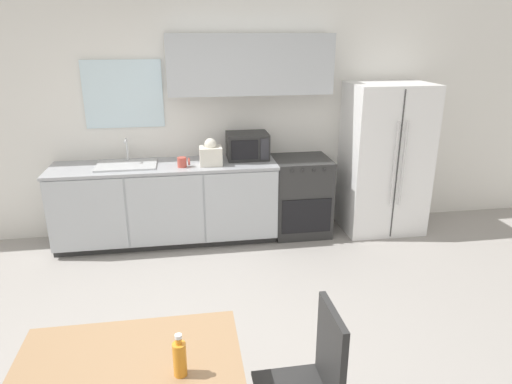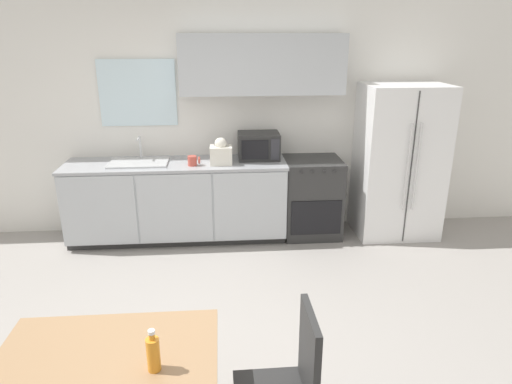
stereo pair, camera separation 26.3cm
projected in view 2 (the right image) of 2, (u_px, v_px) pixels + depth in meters
ground_plane at (196, 357)px, 3.30m from camera, size 12.00×12.00×0.00m
wall_back at (209, 107)px, 5.09m from camera, size 12.00×0.38×2.70m
kitchen_counter at (178, 201)px, 5.09m from camera, size 2.40×0.64×0.89m
oven_range at (311, 197)px, 5.22m from camera, size 0.64×0.61×0.89m
refrigerator at (399, 162)px, 5.12m from camera, size 0.90×0.70×1.71m
kitchen_sink at (139, 162)px, 4.92m from camera, size 0.62×0.41×0.26m
microwave at (259, 146)px, 5.06m from camera, size 0.45×0.36×0.29m
coffee_mug at (193, 161)px, 4.82m from camera, size 0.13×0.10×0.10m
grocery_bag_0 at (221, 153)px, 4.86m from camera, size 0.23×0.20×0.29m
dining_table at (108, 377)px, 2.25m from camera, size 1.09×0.74×0.73m
dining_chair_side at (292, 380)px, 2.34m from camera, size 0.40×0.40×0.93m
drink_bottle at (153, 353)px, 2.11m from camera, size 0.06×0.06×0.22m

